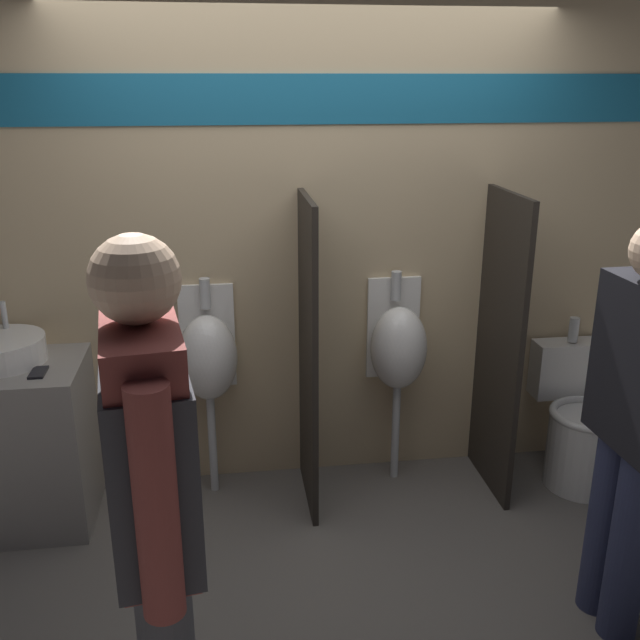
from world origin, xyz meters
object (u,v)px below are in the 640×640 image
toilet (581,430)px  cell_phone (38,372)px  urinal_near_counter (208,357)px  person_with_lanyard (636,418)px  sink_basin (0,350)px  urinal_far (398,348)px  person_in_vest (154,497)px

toilet → cell_phone: bearing=-178.4°
urinal_near_counter → toilet: size_ratio=1.32×
urinal_near_counter → toilet: (2.04, -0.18, -0.48)m
cell_phone → person_with_lanyard: (2.42, -0.99, 0.09)m
sink_basin → urinal_near_counter: 1.01m
cell_phone → urinal_near_counter: 0.83m
cell_phone → toilet: toilet is taller
urinal_near_counter → sink_basin: bearing=-175.0°
urinal_far → cell_phone: bearing=-171.8°
urinal_near_counter → person_in_vest: bearing=-94.1°
urinal_near_counter → toilet: 2.10m
person_with_lanyard → sink_basin: bearing=64.3°
urinal_far → toilet: (1.02, -0.18, -0.48)m
person_with_lanyard → cell_phone: bearing=65.8°
urinal_near_counter → toilet: urinal_near_counter is taller
cell_phone → toilet: size_ratio=0.16×
urinal_far → person_in_vest: size_ratio=0.66×
urinal_far → person_in_vest: bearing=-123.6°
sink_basin → urinal_near_counter: bearing=5.0°
cell_phone → urinal_near_counter: urinal_near_counter is taller
person_with_lanyard → urinal_near_counter: bearing=50.7°
urinal_far → toilet: 1.14m
sink_basin → toilet: size_ratio=0.48×
urinal_near_counter → person_with_lanyard: size_ratio=0.70×
cell_phone → person_with_lanyard: bearing=-22.2°
person_in_vest → urinal_near_counter: bearing=-12.2°
toilet → person_with_lanyard: (-0.40, -1.07, 0.63)m
sink_basin → cell_phone: sink_basin is taller
person_in_vest → sink_basin: bearing=20.1°
urinal_far → person_in_vest: person_in_vest is taller
toilet → person_in_vest: bearing=-144.6°
urinal_near_counter → urinal_far: 1.02m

